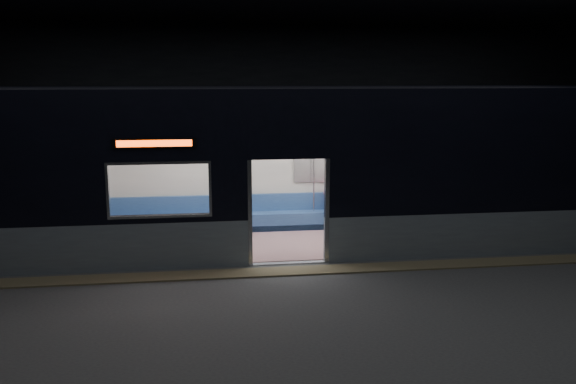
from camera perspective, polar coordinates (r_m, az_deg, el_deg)
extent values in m
cube|color=#47494C|center=(10.90, 0.82, -8.41)|extent=(24.00, 14.00, 0.01)
cube|color=black|center=(17.25, -2.65, 7.24)|extent=(24.00, 0.04, 5.00)
cube|color=black|center=(3.71, 17.34, -6.84)|extent=(24.00, 0.04, 5.00)
cube|color=#8C7F59|center=(11.41, 0.40, -7.41)|extent=(22.80, 0.50, 0.03)
cube|color=#899AA4|center=(12.12, -23.40, -5.08)|extent=(8.30, 0.12, 0.90)
cube|color=#899AA4|center=(13.30, 21.27, -3.56)|extent=(8.30, 0.12, 0.90)
cube|color=black|center=(11.81, -23.98, 2.42)|extent=(8.30, 0.12, 2.30)
cube|color=black|center=(13.01, 21.76, 3.29)|extent=(8.30, 0.12, 2.30)
cube|color=black|center=(11.38, 0.05, 5.99)|extent=(1.40, 0.12, 1.15)
cube|color=#B7BABC|center=(11.55, -3.59, -2.00)|extent=(0.08, 0.14, 2.05)
cube|color=#B7BABC|center=(11.74, 3.63, -1.78)|extent=(0.08, 0.14, 2.05)
cube|color=black|center=(11.25, -12.39, 4.48)|extent=(1.50, 0.04, 0.18)
cube|color=#FB430C|center=(11.24, -12.39, 4.47)|extent=(1.34, 0.03, 0.12)
cube|color=silver|center=(14.33, -1.52, 2.88)|extent=(18.00, 0.12, 3.20)
cube|color=black|center=(12.77, -0.84, 9.44)|extent=(18.00, 3.00, 0.15)
cube|color=gray|center=(13.26, -0.80, -4.77)|extent=(17.76, 2.76, 0.04)
cube|color=silver|center=(12.82, -0.83, 5.31)|extent=(17.76, 2.76, 0.10)
cube|color=navy|center=(14.28, -1.35, -2.69)|extent=(11.00, 0.48, 0.41)
cube|color=navy|center=(14.37, -1.44, -0.95)|extent=(11.00, 0.10, 0.40)
cube|color=#795866|center=(12.18, -15.82, -5.51)|extent=(4.40, 0.48, 0.41)
cube|color=#795866|center=(12.99, 14.45, -4.42)|extent=(4.40, 0.48, 0.41)
cylinder|color=silver|center=(11.81, -4.73, -1.01)|extent=(0.04, 0.04, 2.26)
cylinder|color=silver|center=(14.02, -5.23, 0.88)|extent=(0.04, 0.04, 2.26)
cylinder|color=silver|center=(12.05, 4.33, -0.76)|extent=(0.04, 0.04, 2.26)
cylinder|color=silver|center=(14.23, 2.43, 1.06)|extent=(0.04, 0.04, 2.26)
cylinder|color=silver|center=(13.93, -1.36, 4.10)|extent=(11.00, 0.03, 0.03)
cube|color=black|center=(14.22, 4.05, -1.63)|extent=(0.15, 0.42, 0.14)
cube|color=black|center=(14.26, 4.79, -1.60)|extent=(0.15, 0.42, 0.14)
cylinder|color=black|center=(14.10, 4.20, -2.85)|extent=(0.10, 0.10, 0.43)
cylinder|color=black|center=(14.14, 4.94, -2.82)|extent=(0.10, 0.10, 0.43)
cube|color=pink|center=(14.40, 4.28, -1.40)|extent=(0.36, 0.20, 0.18)
cylinder|color=pink|center=(14.37, 4.27, -0.16)|extent=(0.39, 0.39, 0.46)
sphere|color=tan|center=(14.29, 4.31, 1.12)|extent=(0.19, 0.19, 0.19)
sphere|color=black|center=(14.32, 4.28, 1.29)|extent=(0.20, 0.20, 0.20)
cube|color=black|center=(14.15, 4.46, -1.13)|extent=(0.32, 0.29, 0.13)
cube|color=white|center=(14.43, 2.91, 2.53)|extent=(1.09, 0.03, 0.71)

